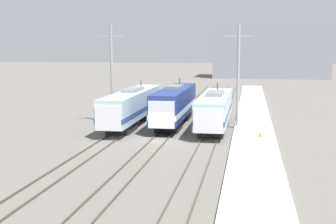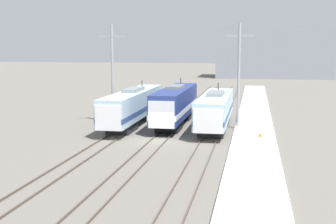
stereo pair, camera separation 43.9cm
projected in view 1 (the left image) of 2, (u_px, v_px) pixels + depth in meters
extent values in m
plane|color=#666059|center=(159.00, 140.00, 43.54)|extent=(400.00, 400.00, 0.00)
cube|color=#4C4238|center=(104.00, 138.00, 44.44)|extent=(0.07, 120.00, 0.15)
cube|color=#4C4238|center=(119.00, 138.00, 44.19)|extent=(0.07, 120.00, 0.15)
cube|color=#4C4238|center=(152.00, 139.00, 43.65)|extent=(0.07, 120.00, 0.15)
cube|color=#4C4238|center=(167.00, 140.00, 43.41)|extent=(0.07, 120.00, 0.15)
cube|color=#4C4238|center=(201.00, 141.00, 42.87)|extent=(0.07, 120.00, 0.15)
cube|color=#4C4238|center=(216.00, 142.00, 42.62)|extent=(0.07, 120.00, 0.15)
cube|color=#232326|center=(122.00, 127.00, 47.80)|extent=(2.31, 4.09, 0.95)
cube|color=#232326|center=(142.00, 114.00, 56.86)|extent=(2.31, 4.09, 0.95)
cube|color=#9EBCCC|center=(133.00, 104.00, 52.07)|extent=(2.72, 18.58, 2.80)
cube|color=navy|center=(133.00, 109.00, 52.15)|extent=(2.76, 18.62, 0.50)
cube|color=silver|center=(111.00, 117.00, 44.01)|extent=(2.50, 2.20, 2.38)
cube|color=black|center=(108.00, 113.00, 42.94)|extent=(2.13, 0.08, 0.67)
cube|color=gray|center=(133.00, 90.00, 51.85)|extent=(1.50, 4.65, 0.35)
cylinder|color=#38383D|center=(141.00, 84.00, 55.80)|extent=(0.12, 0.12, 0.92)
cube|color=black|center=(169.00, 126.00, 48.53)|extent=(2.35, 3.57, 0.95)
cube|color=black|center=(180.00, 115.00, 56.45)|extent=(2.35, 3.57, 0.95)
cube|color=navy|center=(175.00, 102.00, 52.20)|extent=(2.77, 16.25, 3.09)
cube|color=silver|center=(175.00, 108.00, 52.29)|extent=(2.81, 16.29, 0.56)
cube|color=silver|center=(163.00, 113.00, 45.25)|extent=(2.55, 2.12, 2.63)
cube|color=black|center=(161.00, 109.00, 44.21)|extent=(2.17, 0.08, 0.74)
cube|color=slate|center=(175.00, 87.00, 51.96)|extent=(1.52, 4.06, 0.35)
cylinder|color=#38383D|center=(180.00, 82.00, 55.41)|extent=(0.12, 0.12, 0.91)
cube|color=#232326|center=(212.00, 131.00, 45.99)|extent=(2.47, 3.58, 0.95)
cube|color=#232326|center=(217.00, 118.00, 53.92)|extent=(2.47, 3.58, 0.95)
cube|color=#9EBCCC|center=(215.00, 107.00, 49.70)|extent=(2.91, 16.25, 2.63)
cube|color=navy|center=(215.00, 112.00, 49.78)|extent=(2.95, 16.29, 0.47)
cube|color=silver|center=(209.00, 119.00, 42.76)|extent=(2.68, 2.16, 2.23)
cube|color=black|center=(208.00, 116.00, 41.72)|extent=(2.28, 0.08, 0.63)
cube|color=gray|center=(215.00, 93.00, 49.50)|extent=(1.60, 4.06, 0.35)
cylinder|color=#38383D|center=(217.00, 87.00, 52.94)|extent=(0.12, 0.12, 1.01)
cylinder|color=gray|center=(112.00, 75.00, 51.58)|extent=(0.29, 0.29, 11.11)
cube|color=gray|center=(111.00, 36.00, 50.99)|extent=(3.01, 0.16, 0.16)
cylinder|color=gray|center=(238.00, 76.00, 49.22)|extent=(0.29, 0.29, 11.11)
cube|color=gray|center=(239.00, 36.00, 48.63)|extent=(3.01, 0.16, 0.16)
cube|color=beige|center=(254.00, 142.00, 42.03)|extent=(4.00, 120.00, 0.28)
cone|color=orange|center=(260.00, 134.00, 43.83)|extent=(0.37, 0.37, 0.46)
cube|color=gray|center=(270.00, 53.00, 130.24)|extent=(31.11, 14.50, 13.88)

